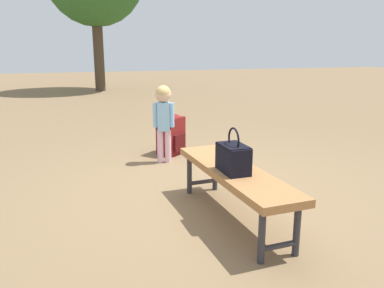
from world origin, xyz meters
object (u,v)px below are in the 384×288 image
(park_bench, at_px, (234,175))
(handbag, at_px, (233,157))
(child_standing, at_px, (164,112))
(backpack_large, at_px, (171,133))

(park_bench, height_order, handbag, handbag)
(child_standing, bearing_deg, backpack_large, -26.90)
(park_bench, height_order, child_standing, child_standing)
(park_bench, bearing_deg, backpack_large, -1.06)
(park_bench, xyz_separation_m, child_standing, (1.82, 0.15, 0.26))
(park_bench, xyz_separation_m, backpack_large, (2.20, -0.04, -0.10))
(handbag, xyz_separation_m, child_standing, (1.90, 0.10, 0.08))
(handbag, distance_m, child_standing, 1.90)
(park_bench, height_order, backpack_large, backpack_large)
(handbag, relative_size, backpack_large, 0.63)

